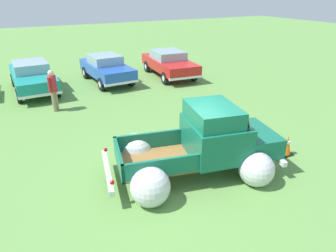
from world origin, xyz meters
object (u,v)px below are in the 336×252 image
at_px(show_car_2, 106,68).
at_px(show_car_3, 169,63).
at_px(show_car_1, 32,76).
at_px(lane_cone_1, 238,118).
at_px(lane_cone_0, 287,145).
at_px(vintage_pickup_truck, 205,147).
at_px(spectator_0, 53,88).

bearing_deg(show_car_2, show_car_3, 78.90).
bearing_deg(show_car_1, lane_cone_1, 35.99).
bearing_deg(lane_cone_0, show_car_1, 121.13).
relative_size(vintage_pickup_truck, lane_cone_0, 7.77).
bearing_deg(show_car_2, lane_cone_0, 10.16).
xyz_separation_m(spectator_0, lane_cone_0, (5.69, -7.04, -0.67)).
xyz_separation_m(show_car_3, spectator_0, (-6.71, -2.75, 0.19)).
relative_size(vintage_pickup_truck, spectator_0, 2.86).
distance_m(spectator_0, lane_cone_1, 7.41).
height_order(spectator_0, lane_cone_1, spectator_0).
bearing_deg(show_car_3, show_car_2, -93.11).
relative_size(vintage_pickup_truck, show_car_1, 1.05).
bearing_deg(lane_cone_1, lane_cone_0, -90.47).
bearing_deg(spectator_0, show_car_1, 138.50).
xyz_separation_m(vintage_pickup_truck, show_car_3, (3.77, 9.42, 0.03)).
bearing_deg(lane_cone_0, vintage_pickup_truck, 172.37).
height_order(show_car_1, show_car_3, same).
relative_size(show_car_2, lane_cone_0, 6.86).
xyz_separation_m(show_car_2, spectator_0, (-3.16, -3.21, 0.20)).
distance_m(vintage_pickup_truck, show_car_2, 9.88).
xyz_separation_m(show_car_2, show_car_3, (3.55, -0.46, 0.01)).
bearing_deg(spectator_0, lane_cone_0, -11.82).
height_order(lane_cone_0, lane_cone_1, same).
height_order(show_car_3, spectator_0, spectator_0).
height_order(show_car_3, lane_cone_0, show_car_3).
bearing_deg(lane_cone_0, show_car_3, 84.00).
height_order(show_car_2, lane_cone_0, show_car_2).
relative_size(spectator_0, lane_cone_0, 2.72).
relative_size(show_car_2, spectator_0, 2.52).
distance_m(show_car_3, lane_cone_0, 9.85).
relative_size(show_car_1, lane_cone_1, 7.37).
xyz_separation_m(vintage_pickup_truck, lane_cone_0, (2.75, -0.37, -0.45)).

